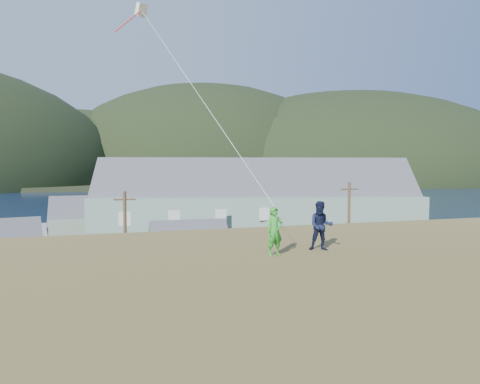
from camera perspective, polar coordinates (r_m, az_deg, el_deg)
name	(u,v)px	position (r m, az deg, el deg)	size (l,w,h in m)	color
ground	(169,304)	(32.74, -9.42, -14.54)	(900.00, 900.00, 0.00)	#0A1638
grass_strip	(173,312)	(30.84, -8.88, -15.56)	(110.00, 8.00, 0.10)	#4C3D19
waterfront_lot	(148,258)	(49.11, -12.21, -8.56)	(72.00, 36.00, 0.12)	#28282B
wharf	(96,229)	(71.57, -18.71, -4.70)	(26.00, 14.00, 0.90)	gray
far_shore	(112,181)	(361.07, -16.74, 1.47)	(900.00, 320.00, 2.00)	black
far_hills	(164,181)	(312.96, -10.09, 1.52)	(760.00, 265.00, 143.00)	black
lodge	(256,207)	(52.97, 2.16, -1.98)	(40.41, 19.96, 13.70)	slate
shed_white	(190,248)	(41.64, -6.73, -7.46)	(7.64, 5.22, 5.96)	silver
shed_palegreen_far	(96,222)	(59.54, -18.60, -3.80)	(11.66, 6.84, 7.77)	slate
utility_poles	(131,242)	(32.92, -14.31, -6.48)	(35.33, 0.24, 9.31)	#47331E
parked_cars	(46,250)	(52.99, -24.48, -7.05)	(23.35, 10.62, 1.54)	#B0AFB4
kite_flyer_green	(275,231)	(13.19, 4.64, -5.26)	(0.55, 0.36, 1.51)	#2A8D26
kite_flyer_navy	(321,226)	(14.30, 10.76, -4.45)	(0.78, 0.61, 1.61)	black
kite_rig	(141,14)	(20.58, -13.02, 22.08)	(2.29, 4.12, 11.67)	beige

